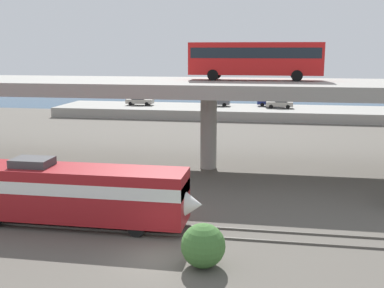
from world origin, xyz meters
name	(u,v)px	position (x,y,z in m)	size (l,w,h in m)	color
ground_plane	(157,258)	(0.00, 0.00, 0.00)	(260.00, 260.00, 0.00)	#565149
rail_strip_near	(170,234)	(0.00, 3.23, 0.06)	(110.00, 0.12, 0.12)	#59544C
rail_strip_far	(175,225)	(0.00, 4.77, 0.06)	(110.00, 0.12, 0.12)	#59544C
train_locomotive	(82,191)	(-5.71, 4.00, 2.19)	(15.54, 3.04, 4.18)	maroon
highway_overpass	(209,89)	(0.00, 20.00, 7.36)	(96.00, 11.66, 8.07)	gray
transit_bus_on_overpass	(255,57)	(4.05, 21.50, 10.14)	(12.00, 2.68, 3.40)	red
pier_parking_lot	(238,112)	(0.00, 55.00, 0.78)	(59.83, 11.48, 1.55)	gray
parked_car_0	(140,101)	(-16.66, 55.29, 2.33)	(4.60, 1.92, 1.50)	#9E998C
parked_car_1	(270,102)	(5.23, 57.57, 2.32)	(4.34, 1.83, 1.50)	navy
parked_car_2	(217,101)	(-3.54, 56.34, 2.33)	(4.31, 1.98, 1.50)	#515459
parked_car_3	(280,103)	(6.76, 55.13, 2.32)	(4.27, 1.91, 1.50)	#9E998C
harbor_water	(246,102)	(0.00, 78.00, 0.00)	(140.00, 36.00, 0.01)	navy
shrub_right	(203,246)	(2.57, -0.52, 1.13)	(2.27, 2.27, 2.27)	#3F6E32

